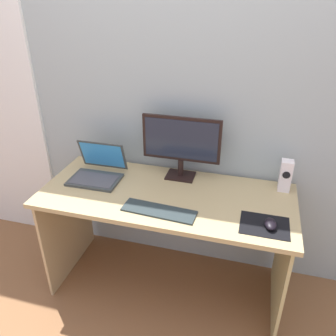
# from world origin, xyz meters

# --- Properties ---
(ground_plane) EXTENTS (8.00, 8.00, 0.00)m
(ground_plane) POSITION_xyz_m (0.00, 0.00, 0.00)
(ground_plane) COLOR brown
(wall_back) EXTENTS (6.00, 0.04, 2.50)m
(wall_back) POSITION_xyz_m (0.00, 0.36, 1.25)
(wall_back) COLOR #97A5A7
(wall_back) RESTS_ON ground_plane
(desk) EXTENTS (1.50, 0.64, 0.74)m
(desk) POSITION_xyz_m (0.00, 0.00, 0.59)
(desk) COLOR tan
(desk) RESTS_ON ground_plane
(monitor) EXTENTS (0.49, 0.14, 0.41)m
(monitor) POSITION_xyz_m (0.03, 0.22, 0.97)
(monitor) COLOR black
(monitor) RESTS_ON desk
(speaker_right) EXTENTS (0.07, 0.07, 0.19)m
(speaker_right) POSITION_xyz_m (0.67, 0.23, 0.84)
(speaker_right) COLOR white
(speaker_right) RESTS_ON desk
(laptop) EXTENTS (0.32, 0.29, 0.22)m
(laptop) POSITION_xyz_m (-0.48, 0.07, 0.79)
(laptop) COLOR #383C3B
(laptop) RESTS_ON desk
(keyboard_external) EXTENTS (0.42, 0.15, 0.01)m
(keyboard_external) POSITION_xyz_m (0.01, -0.19, 0.75)
(keyboard_external) COLOR #242E30
(keyboard_external) RESTS_ON desk
(mousepad) EXTENTS (0.25, 0.20, 0.00)m
(mousepad) POSITION_xyz_m (0.57, -0.16, 0.74)
(mousepad) COLOR black
(mousepad) RESTS_ON desk
(mouse) EXTENTS (0.07, 0.10, 0.04)m
(mouse) POSITION_xyz_m (0.60, -0.17, 0.76)
(mouse) COLOR black
(mouse) RESTS_ON mousepad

